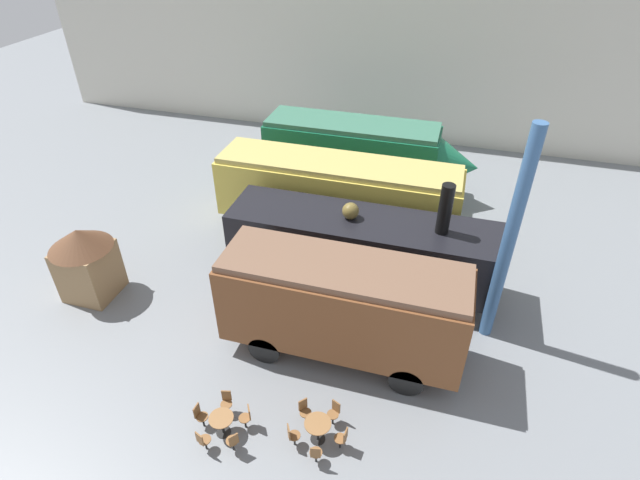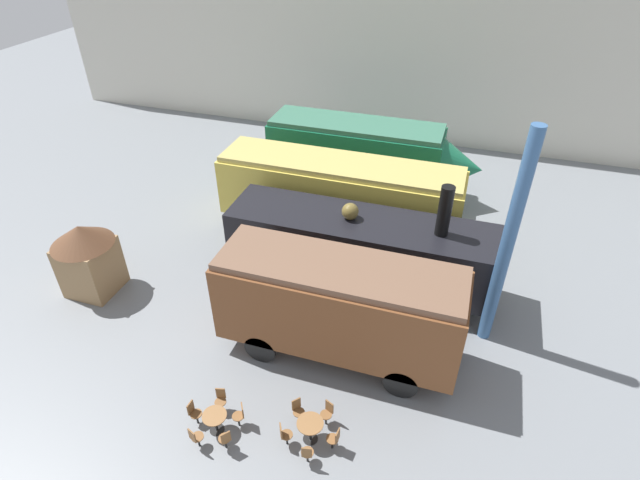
# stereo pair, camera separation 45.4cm
# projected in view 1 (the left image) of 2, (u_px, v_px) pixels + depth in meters

# --- Properties ---
(ground_plane) EXTENTS (80.00, 80.00, 0.00)m
(ground_plane) POSITION_uv_depth(u_px,v_px,m) (296.00, 283.00, 20.38)
(ground_plane) COLOR gray
(backdrop_wall) EXTENTS (44.00, 0.15, 9.00)m
(backdrop_wall) POSITION_uv_depth(u_px,v_px,m) (376.00, 65.00, 29.89)
(backdrop_wall) COLOR beige
(backdrop_wall) RESTS_ON ground_plane
(streamlined_locomotive) EXTENTS (10.73, 2.70, 3.66)m
(streamlined_locomotive) POSITION_uv_depth(u_px,v_px,m) (367.00, 153.00, 25.49)
(streamlined_locomotive) COLOR #196B47
(streamlined_locomotive) RESTS_ON ground_plane
(passenger_coach_vintage) EXTENTS (10.76, 2.62, 3.56)m
(passenger_coach_vintage) POSITION_uv_depth(u_px,v_px,m) (337.00, 190.00, 22.26)
(passenger_coach_vintage) COLOR #E0C64C
(passenger_coach_vintage) RESTS_ON ground_plane
(steam_locomotive) EXTENTS (10.42, 2.61, 4.95)m
(steam_locomotive) POSITION_uv_depth(u_px,v_px,m) (363.00, 245.00, 19.36)
(steam_locomotive) COLOR black
(steam_locomotive) RESTS_ON ground_plane
(passenger_coach_wooden) EXTENTS (7.91, 2.57, 3.77)m
(passenger_coach_wooden) POSITION_uv_depth(u_px,v_px,m) (343.00, 303.00, 16.13)
(passenger_coach_wooden) COLOR brown
(passenger_coach_wooden) RESTS_ON ground_plane
(cafe_table_near) EXTENTS (0.78, 0.78, 0.77)m
(cafe_table_near) POSITION_uv_depth(u_px,v_px,m) (318.00, 427.00, 14.27)
(cafe_table_near) COLOR black
(cafe_table_near) RESTS_ON ground_plane
(cafe_table_mid) EXTENTS (0.72, 0.72, 0.71)m
(cafe_table_mid) POSITION_uv_depth(u_px,v_px,m) (222.00, 422.00, 14.49)
(cafe_table_mid) COLOR black
(cafe_table_mid) RESTS_ON ground_plane
(cafe_chair_0) EXTENTS (0.36, 0.38, 0.87)m
(cafe_chair_0) POSITION_uv_depth(u_px,v_px,m) (316.00, 453.00, 13.70)
(cafe_chair_0) COLOR black
(cafe_chair_0) RESTS_ON ground_plane
(cafe_chair_1) EXTENTS (0.37, 0.36, 0.87)m
(cafe_chair_1) POSITION_uv_depth(u_px,v_px,m) (343.00, 438.00, 14.08)
(cafe_chair_1) COLOR black
(cafe_chair_1) RESTS_ON ground_plane
(cafe_chair_2) EXTENTS (0.38, 0.40, 0.87)m
(cafe_chair_2) POSITION_uv_depth(u_px,v_px,m) (334.00, 411.00, 14.79)
(cafe_chair_2) COLOR black
(cafe_chair_2) RESTS_ON ground_plane
(cafe_chair_3) EXTENTS (0.40, 0.40, 0.87)m
(cafe_chair_3) POSITION_uv_depth(u_px,v_px,m) (304.00, 409.00, 14.85)
(cafe_chair_3) COLOR black
(cafe_chair_3) RESTS_ON ground_plane
(cafe_chair_4) EXTENTS (0.40, 0.39, 0.87)m
(cafe_chair_4) POSITION_uv_depth(u_px,v_px,m) (292.00, 434.00, 14.17)
(cafe_chair_4) COLOR black
(cafe_chair_4) RESTS_ON ground_plane
(cafe_chair_5) EXTENTS (0.36, 0.38, 0.87)m
(cafe_chair_5) POSITION_uv_depth(u_px,v_px,m) (227.00, 401.00, 15.10)
(cafe_chair_5) COLOR black
(cafe_chair_5) RESTS_ON ground_plane
(cafe_chair_6) EXTENTS (0.36, 0.36, 0.87)m
(cafe_chair_6) POSITION_uv_depth(u_px,v_px,m) (200.00, 415.00, 14.70)
(cafe_chair_6) COLOR black
(cafe_chair_6) RESTS_ON ground_plane
(cafe_chair_7) EXTENTS (0.38, 0.39, 0.87)m
(cafe_chair_7) POSITION_uv_depth(u_px,v_px,m) (202.00, 440.00, 14.03)
(cafe_chair_7) COLOR black
(cafe_chair_7) RESTS_ON ground_plane
(cafe_chair_8) EXTENTS (0.41, 0.40, 0.87)m
(cafe_chair_8) POSITION_uv_depth(u_px,v_px,m) (233.00, 441.00, 14.00)
(cafe_chair_8) COLOR black
(cafe_chair_8) RESTS_ON ground_plane
(cafe_chair_9) EXTENTS (0.40, 0.39, 0.87)m
(cafe_chair_9) POSITION_uv_depth(u_px,v_px,m) (247.00, 416.00, 14.66)
(cafe_chair_9) COLOR black
(cafe_chair_9) RESTS_ON ground_plane
(visitor_person) EXTENTS (0.34, 0.34, 1.76)m
(visitor_person) POSITION_uv_depth(u_px,v_px,m) (298.00, 283.00, 18.87)
(visitor_person) COLOR #262633
(visitor_person) RESTS_ON ground_plane
(ticket_kiosk) EXTENTS (2.34, 2.34, 3.00)m
(ticket_kiosk) POSITION_uv_depth(u_px,v_px,m) (85.00, 259.00, 18.93)
(ticket_kiosk) COLOR #99754C
(ticket_kiosk) RESTS_ON ground_plane
(support_pillar) EXTENTS (0.44, 0.44, 8.00)m
(support_pillar) POSITION_uv_depth(u_px,v_px,m) (509.00, 242.00, 15.84)
(support_pillar) COLOR #386093
(support_pillar) RESTS_ON ground_plane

